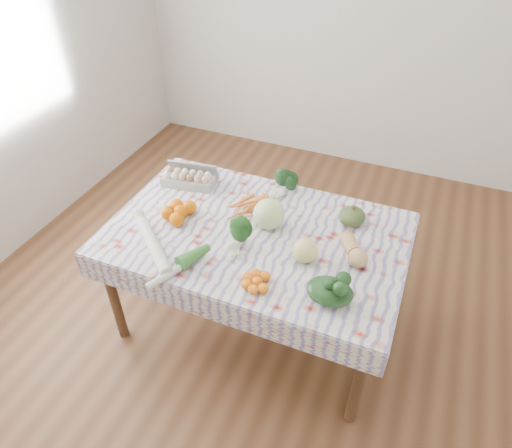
{
  "coord_description": "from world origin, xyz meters",
  "views": [
    {
      "loc": [
        0.75,
        -1.81,
        2.42
      ],
      "look_at": [
        0.0,
        0.0,
        0.82
      ],
      "focal_mm": 32.0,
      "sensor_mm": 36.0,
      "label": 1
    }
  ],
  "objects_px": {
    "dining_table": "(256,243)",
    "kabocha_squash": "(352,216)",
    "egg_carton": "(188,180)",
    "butternut_squash": "(354,249)",
    "cabbage": "(269,214)",
    "grapefruit": "(305,250)"
  },
  "relations": [
    {
      "from": "butternut_squash",
      "to": "egg_carton",
      "type": "bearing_deg",
      "value": 135.38
    },
    {
      "from": "egg_carton",
      "to": "cabbage",
      "type": "xyz_separation_m",
      "value": [
        0.62,
        -0.19,
        0.04
      ]
    },
    {
      "from": "kabocha_squash",
      "to": "cabbage",
      "type": "bearing_deg",
      "value": -154.18
    },
    {
      "from": "dining_table",
      "to": "kabocha_squash",
      "type": "xyz_separation_m",
      "value": [
        0.48,
        0.28,
        0.13
      ]
    },
    {
      "from": "egg_carton",
      "to": "butternut_squash",
      "type": "height_order",
      "value": "butternut_squash"
    },
    {
      "from": "kabocha_squash",
      "to": "grapefruit",
      "type": "bearing_deg",
      "value": -111.44
    },
    {
      "from": "grapefruit",
      "to": "kabocha_squash",
      "type": "bearing_deg",
      "value": 68.56
    },
    {
      "from": "dining_table",
      "to": "grapefruit",
      "type": "distance_m",
      "value": 0.37
    },
    {
      "from": "kabocha_squash",
      "to": "butternut_squash",
      "type": "relative_size",
      "value": 0.69
    },
    {
      "from": "cabbage",
      "to": "egg_carton",
      "type": "bearing_deg",
      "value": 163.37
    },
    {
      "from": "dining_table",
      "to": "kabocha_squash",
      "type": "relative_size",
      "value": 10.45
    },
    {
      "from": "butternut_squash",
      "to": "kabocha_squash",
      "type": "bearing_deg",
      "value": 73.39
    },
    {
      "from": "kabocha_squash",
      "to": "butternut_squash",
      "type": "bearing_deg",
      "value": -74.6
    },
    {
      "from": "cabbage",
      "to": "dining_table",
      "type": "bearing_deg",
      "value": -121.95
    },
    {
      "from": "butternut_squash",
      "to": "grapefruit",
      "type": "height_order",
      "value": "grapefruit"
    },
    {
      "from": "cabbage",
      "to": "grapefruit",
      "type": "bearing_deg",
      "value": -34.39
    },
    {
      "from": "kabocha_squash",
      "to": "dining_table",
      "type": "bearing_deg",
      "value": -149.25
    },
    {
      "from": "kabocha_squash",
      "to": "grapefruit",
      "type": "distance_m",
      "value": 0.42
    },
    {
      "from": "kabocha_squash",
      "to": "butternut_squash",
      "type": "xyz_separation_m",
      "value": [
        0.08,
        -0.27,
        0.0
      ]
    },
    {
      "from": "butternut_squash",
      "to": "dining_table",
      "type": "bearing_deg",
      "value": 149.02
    },
    {
      "from": "kabocha_squash",
      "to": "cabbage",
      "type": "xyz_separation_m",
      "value": [
        -0.43,
        -0.21,
        0.04
      ]
    },
    {
      "from": "kabocha_squash",
      "to": "egg_carton",
      "type": "bearing_deg",
      "value": -178.86
    }
  ]
}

